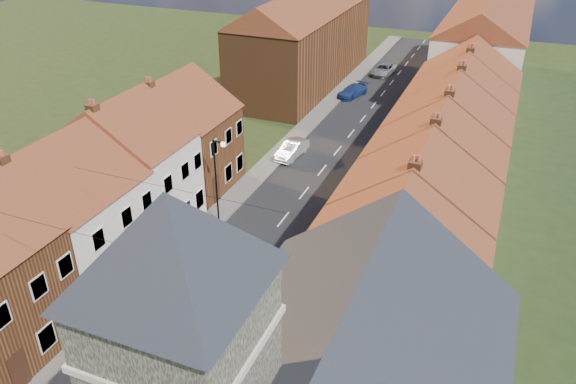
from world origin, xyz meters
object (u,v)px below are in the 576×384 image
at_px(pedestrian_right, 310,265).
at_px(car_distant, 384,70).
at_px(lamppost, 217,176).
at_px(car_far, 352,91).
at_px(car_mid, 292,149).

bearing_deg(pedestrian_right, car_distant, -80.53).
relative_size(lamppost, pedestrian_right, 3.72).
relative_size(car_far, pedestrian_right, 2.58).
relative_size(lamppost, car_far, 1.45).
height_order(car_distant, pedestrian_right, pedestrian_right).
relative_size(car_mid, car_far, 0.97).
height_order(car_far, pedestrian_right, pedestrian_right).
height_order(lamppost, pedestrian_right, lamppost).
relative_size(car_mid, pedestrian_right, 2.49).
xyz_separation_m(car_far, car_distant, (1.23, 8.83, 0.01)).
bearing_deg(lamppost, car_far, 87.96).
relative_size(car_mid, car_distant, 0.91).
height_order(car_mid, car_distant, car_mid).
distance_m(car_far, pedestrian_right, 31.79).
bearing_deg(pedestrian_right, car_far, -76.13).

